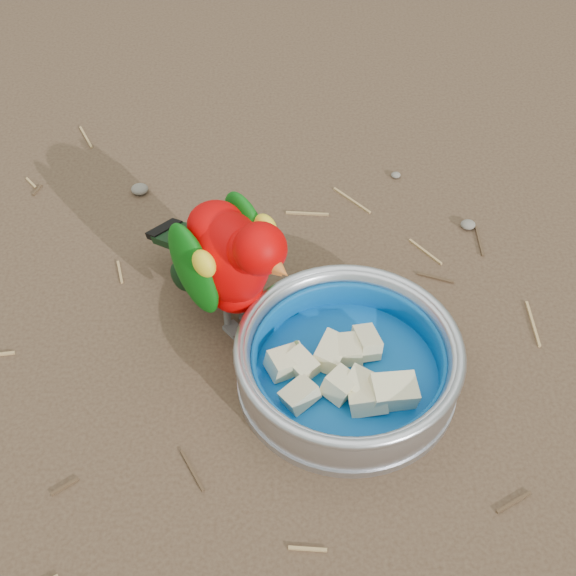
{
  "coord_description": "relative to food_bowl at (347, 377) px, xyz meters",
  "views": [
    {
      "loc": [
        -0.05,
        -0.53,
        0.71
      ],
      "look_at": [
        -0.04,
        0.06,
        0.08
      ],
      "focal_mm": 50.0,
      "sensor_mm": 36.0,
      "label": 1
    }
  ],
  "objects": [
    {
      "name": "fruit_wedges",
      "position": [
        0.0,
        -0.0,
        0.02
      ],
      "size": [
        0.14,
        0.14,
        0.03
      ],
      "primitive_type": null,
      "color": "beige",
      "rests_on": "food_bowl"
    },
    {
      "name": "lory_parrot",
      "position": [
        -0.13,
        0.09,
        0.08
      ],
      "size": [
        0.22,
        0.23,
        0.17
      ],
      "primitive_type": null,
      "rotation": [
        0.0,
        0.0,
        -2.44
      ],
      "color": "#C50000",
      "rests_on": "ground"
    },
    {
      "name": "ground_debris",
      "position": [
        -0.03,
        0.06,
        -0.01
      ],
      "size": [
        0.9,
        0.8,
        0.01
      ],
      "primitive_type": null,
      "color": "tan",
      "rests_on": "ground"
    },
    {
      "name": "bowl_wall",
      "position": [
        0.0,
        0.0,
        0.03
      ],
      "size": [
        0.24,
        0.24,
        0.04
      ],
      "primitive_type": null,
      "color": "#B2B2BA",
      "rests_on": "food_bowl"
    },
    {
      "name": "ground",
      "position": [
        -0.02,
        0.01,
        -0.01
      ],
      "size": [
        60.0,
        60.0,
        0.0
      ],
      "primitive_type": "plane",
      "color": "#4C3727"
    },
    {
      "name": "food_bowl",
      "position": [
        0.0,
        0.0,
        0.0
      ],
      "size": [
        0.24,
        0.24,
        0.02
      ],
      "primitive_type": "cylinder",
      "color": "#B2B2BA",
      "rests_on": "ground"
    }
  ]
}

